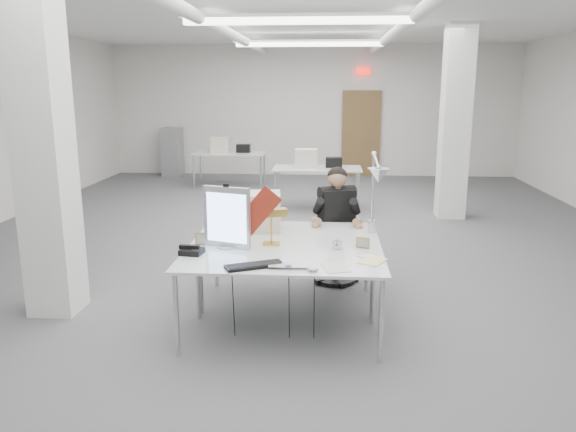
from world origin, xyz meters
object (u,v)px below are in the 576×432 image
at_px(desk_main, 281,259).
at_px(bankers_lamp, 271,226).
at_px(seated_person, 337,206).
at_px(desk_phone, 192,251).
at_px(laptop, 288,268).
at_px(office_chair, 336,232).
at_px(architect_lamp, 375,195).
at_px(monitor, 227,217).
at_px(beige_monitor, 260,211).

xyz_separation_m(desk_main, bankers_lamp, (-0.13, 0.42, 0.19)).
distance_m(seated_person, desk_phone, 1.94).
relative_size(desk_main, laptop, 5.46).
bearing_deg(bankers_lamp, office_chair, 39.42).
bearing_deg(seated_person, desk_phone, -154.05).
height_order(office_chair, laptop, office_chair).
height_order(office_chair, architect_lamp, architect_lamp).
xyz_separation_m(monitor, laptop, (0.61, -0.60, -0.27)).
relative_size(monitor, architect_lamp, 0.65).
distance_m(seated_person, laptop, 1.85).
xyz_separation_m(desk_main, beige_monitor, (-0.30, 0.97, 0.21)).
bearing_deg(bankers_lamp, laptop, -95.25).
height_order(office_chair, seated_person, seated_person).
bearing_deg(office_chair, seated_person, -111.87).
bearing_deg(laptop, monitor, 133.08).
bearing_deg(desk_phone, desk_main, 3.59).
bearing_deg(desk_main, desk_phone, 175.51).
height_order(desk_main, seated_person, seated_person).
bearing_deg(monitor, architect_lamp, 33.67).
bearing_deg(seated_person, desk_main, -130.23).
relative_size(monitor, beige_monitor, 1.39).
bearing_deg(laptop, bankers_lamp, 104.19).
relative_size(office_chair, seated_person, 1.47).
relative_size(office_chair, laptop, 3.59).
xyz_separation_m(office_chair, beige_monitor, (-0.79, -0.58, 0.36)).
bearing_deg(laptop, desk_phone, 155.49).
bearing_deg(desk_phone, seated_person, 55.90).
xyz_separation_m(monitor, beige_monitor, (0.23, 0.67, -0.09)).
height_order(desk_main, office_chair, office_chair).
distance_m(bankers_lamp, desk_phone, 0.78).
bearing_deg(laptop, office_chair, 75.26).
relative_size(desk_phone, architect_lamp, 0.22).
bearing_deg(beige_monitor, monitor, -114.83).
bearing_deg(seated_person, architect_lamp, -88.10).
bearing_deg(beige_monitor, bankers_lamp, -78.84).
bearing_deg(bankers_lamp, seated_person, 38.30).
bearing_deg(desk_main, architect_lamp, 39.71).
height_order(beige_monitor, architect_lamp, architect_lamp).
bearing_deg(laptop, seated_person, 74.92).
height_order(desk_main, architect_lamp, architect_lamp).
xyz_separation_m(office_chair, desk_phone, (-1.30, -1.48, 0.19)).
relative_size(seated_person, bankers_lamp, 2.21).
distance_m(office_chair, architect_lamp, 1.09).
height_order(desk_main, beige_monitor, beige_monitor).
height_order(seated_person, architect_lamp, architect_lamp).
bearing_deg(bankers_lamp, architect_lamp, -5.38).
bearing_deg(architect_lamp, desk_phone, -151.22).
xyz_separation_m(laptop, desk_phone, (-0.89, 0.36, 0.01)).
xyz_separation_m(desk_main, architect_lamp, (0.85, 0.70, 0.45)).
bearing_deg(desk_phone, architect_lamp, 29.30).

